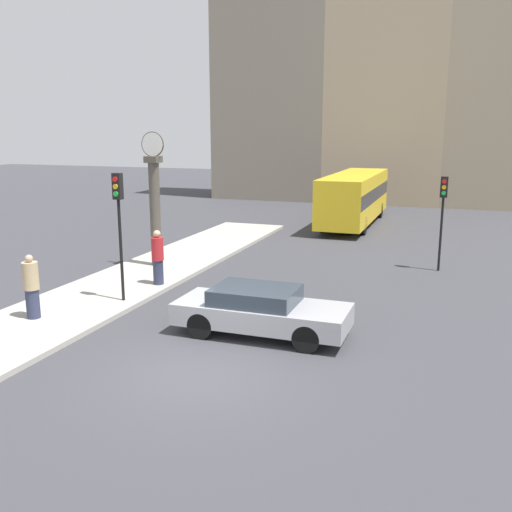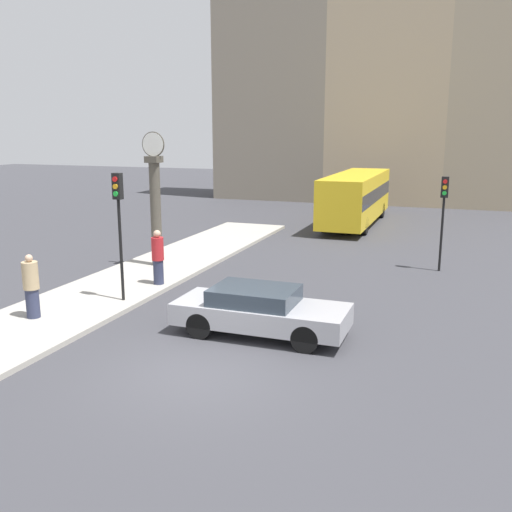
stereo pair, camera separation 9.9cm
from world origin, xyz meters
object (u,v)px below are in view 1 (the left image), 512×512
object	(u,v)px
traffic_light_far	(443,204)
pedestrian_red_top	(158,258)
sedan_car	(260,310)
street_clock	(155,203)
pedestrian_tan_coat	(31,287)
traffic_light_near	(119,210)
bus_distant	(355,196)

from	to	relation	value
traffic_light_far	pedestrian_red_top	bearing A→B (deg)	-146.88
traffic_light_far	pedestrian_red_top	size ratio (longest dim) A/B	1.93
sedan_car	street_clock	size ratio (longest dim) A/B	0.89
traffic_light_far	pedestrian_tan_coat	distance (m)	14.27
traffic_light_far	street_clock	world-z (taller)	street_clock
sedan_car	traffic_light_near	bearing A→B (deg)	167.60
traffic_light_far	sedan_car	bearing A→B (deg)	-114.87
sedan_car	street_clock	bearing A→B (deg)	138.10
sedan_car	street_clock	world-z (taller)	street_clock
traffic_light_far	street_clock	bearing A→B (deg)	-162.14
bus_distant	sedan_car	bearing A→B (deg)	-87.26
street_clock	pedestrian_red_top	world-z (taller)	street_clock
sedan_car	pedestrian_tan_coat	size ratio (longest dim) A/B	2.51
street_clock	pedestrian_tan_coat	distance (m)	6.81
sedan_car	traffic_light_near	xyz separation A→B (m)	(-4.75, 1.04, 2.21)
sedan_car	bus_distant	xyz separation A→B (m)	(-0.87, 18.23, 0.94)
traffic_light_near	traffic_light_far	size ratio (longest dim) A/B	1.09
traffic_light_far	traffic_light_near	bearing A→B (deg)	-138.92
bus_distant	street_clock	size ratio (longest dim) A/B	1.98
street_clock	pedestrian_red_top	xyz separation A→B (m)	(1.41, -2.41, -1.44)
traffic_light_near	street_clock	bearing A→B (deg)	106.67
bus_distant	traffic_light_far	world-z (taller)	traffic_light_far
traffic_light_far	street_clock	xyz separation A→B (m)	(-10.09, -3.25, -0.03)
street_clock	traffic_light_far	bearing A→B (deg)	17.86
pedestrian_tan_coat	pedestrian_red_top	xyz separation A→B (m)	(1.49, 4.23, 0.03)
sedan_car	traffic_light_far	world-z (taller)	traffic_light_far
traffic_light_near	street_clock	distance (m)	4.61
sedan_car	pedestrian_red_top	distance (m)	5.56
sedan_car	traffic_light_far	size ratio (longest dim) A/B	1.26
traffic_light_near	traffic_light_far	xyz separation A→B (m)	(8.78, 7.65, -0.34)
pedestrian_tan_coat	street_clock	bearing A→B (deg)	89.31
street_clock	pedestrian_tan_coat	bearing A→B (deg)	-90.69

